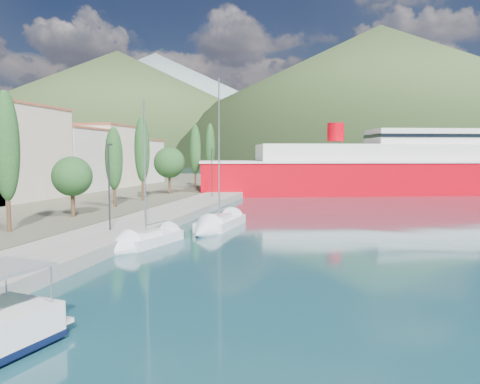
# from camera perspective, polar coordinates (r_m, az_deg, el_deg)

# --- Properties ---
(ground) EXTENTS (1400.00, 1400.00, 0.00)m
(ground) POSITION_cam_1_polar(r_m,az_deg,el_deg) (138.09, 9.07, 1.99)
(ground) COLOR #18414A
(quay) EXTENTS (5.00, 88.00, 0.80)m
(quay) POSITION_cam_1_polar(r_m,az_deg,el_deg) (46.85, -7.79, -2.45)
(quay) COLOR gray
(quay) RESTS_ON ground
(hills_far) EXTENTS (1480.00, 900.00, 180.00)m
(hills_far) POSITION_cam_1_polar(r_m,az_deg,el_deg) (653.95, 23.82, 10.45)
(hills_far) COLOR gray
(hills_far) RESTS_ON ground
(hills_near) EXTENTS (1010.00, 520.00, 115.00)m
(hills_near) POSITION_cam_1_polar(r_m,az_deg,el_deg) (403.15, 25.30, 10.28)
(hills_near) COLOR #364B25
(hills_near) RESTS_ON ground
(town_buildings) EXTENTS (9.20, 69.20, 11.30)m
(town_buildings) POSITION_cam_1_polar(r_m,az_deg,el_deg) (66.98, -23.47, 3.74)
(town_buildings) COLOR beige
(town_buildings) RESTS_ON land_strip
(tree_row) EXTENTS (4.22, 62.38, 10.96)m
(tree_row) POSITION_cam_1_polar(r_m,az_deg,el_deg) (56.16, -11.82, 4.17)
(tree_row) COLOR #47301E
(tree_row) RESTS_ON land_strip
(lamp_posts) EXTENTS (0.15, 49.14, 6.06)m
(lamp_posts) POSITION_cam_1_polar(r_m,az_deg,el_deg) (35.72, -14.20, 1.20)
(lamp_posts) COLOR #2D2D33
(lamp_posts) RESTS_ON quay
(sailboat_near) EXTENTS (3.82, 7.66, 10.57)m
(sailboat_near) POSITION_cam_1_polar(r_m,az_deg,el_deg) (31.28, -12.97, -6.25)
(sailboat_near) COLOR silver
(sailboat_near) RESTS_ON ground
(sailboat_mid) EXTENTS (3.15, 9.38, 13.26)m
(sailboat_mid) POSITION_cam_1_polar(r_m,az_deg,el_deg) (37.44, -3.44, -4.31)
(sailboat_mid) COLOR silver
(sailboat_mid) RESTS_ON ground
(ferry) EXTENTS (59.42, 28.19, 11.58)m
(ferry) POSITION_cam_1_polar(r_m,az_deg,el_deg) (77.42, 17.40, 2.46)
(ferry) COLOR #C2000D
(ferry) RESTS_ON ground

